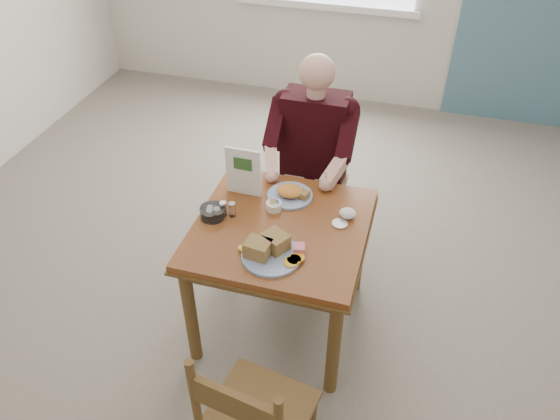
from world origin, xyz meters
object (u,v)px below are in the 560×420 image
(diner, at_px, (312,147))
(far_plate, at_px, (291,193))
(near_plate, at_px, (270,250))
(chair_far, at_px, (313,182))
(table, at_px, (281,241))

(diner, height_order, far_plate, diner)
(diner, bearing_deg, far_plate, -91.60)
(near_plate, bearing_deg, far_plate, 93.17)
(diner, bearing_deg, chair_far, 90.01)
(chair_far, relative_size, far_plate, 2.97)
(near_plate, bearing_deg, diner, 90.88)
(chair_far, xyz_separation_m, diner, (0.00, -0.09, 0.33))
(chair_far, height_order, near_plate, chair_far)
(chair_far, bearing_deg, table, -90.00)
(table, relative_size, near_plate, 2.50)
(chair_far, distance_m, far_plate, 0.62)
(far_plate, bearing_deg, chair_far, 88.67)
(near_plate, bearing_deg, chair_far, 90.80)
(table, relative_size, diner, 0.66)
(chair_far, bearing_deg, far_plate, -91.33)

